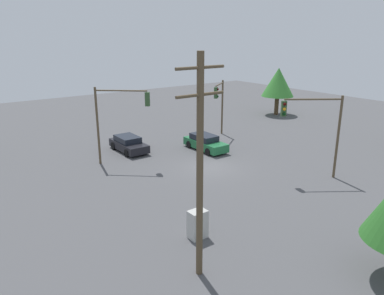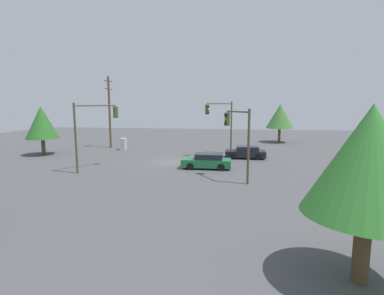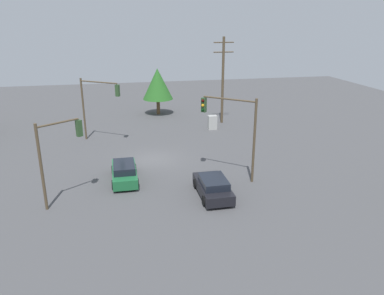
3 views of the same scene
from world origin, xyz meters
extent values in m
plane|color=#4C4C4F|center=(0.00, 0.00, 0.00)|extent=(80.00, 80.00, 0.00)
cube|color=#1E6638|center=(-2.55, -3.76, 0.53)|extent=(1.71, 4.44, 0.70)
cube|color=black|center=(-2.55, -3.98, 1.13)|extent=(1.50, 2.44, 0.50)
cylinder|color=black|center=(-3.36, -2.38, 0.32)|extent=(0.22, 0.64, 0.64)
cylinder|color=black|center=(-1.74, -2.38, 0.32)|extent=(0.22, 0.64, 0.64)
cylinder|color=black|center=(-3.36, -5.13, 0.32)|extent=(0.22, 0.64, 0.64)
cylinder|color=black|center=(-1.74, -5.13, 0.32)|extent=(0.22, 0.64, 0.64)
cube|color=black|center=(3.12, -7.47, 0.52)|extent=(1.84, 4.25, 0.66)
cube|color=black|center=(3.12, -7.68, 1.09)|extent=(1.62, 2.34, 0.48)
cylinder|color=black|center=(2.24, -6.15, 0.33)|extent=(0.22, 0.67, 0.67)
cylinder|color=black|center=(3.99, -6.15, 0.33)|extent=(0.22, 0.67, 0.67)
cylinder|color=black|center=(2.24, -8.78, 0.33)|extent=(0.22, 0.67, 0.67)
cylinder|color=black|center=(3.99, -8.78, 0.33)|extent=(0.22, 0.67, 0.67)
cylinder|color=brown|center=(-7.43, -7.24, 2.76)|extent=(0.18, 0.18, 5.51)
cylinder|color=brown|center=(-6.32, -6.43, 5.26)|extent=(2.30, 1.71, 0.12)
cube|color=#2D4C28|center=(-5.20, -5.63, 4.64)|extent=(0.44, 0.43, 1.05)
sphere|color=#360503|center=(-5.30, -5.49, 4.97)|extent=(0.22, 0.22, 0.22)
sphere|color=orange|center=(-5.30, -5.49, 4.64)|extent=(0.22, 0.22, 0.22)
sphere|color=black|center=(-5.30, -5.49, 4.30)|extent=(0.22, 0.22, 0.22)
cylinder|color=brown|center=(6.48, -5.89, 3.05)|extent=(0.18, 0.18, 6.10)
cylinder|color=brown|center=(4.97, -4.59, 5.85)|extent=(3.09, 2.70, 0.12)
cube|color=#2D4C28|center=(3.46, -3.29, 5.23)|extent=(0.44, 0.43, 1.05)
sphere|color=#360503|center=(3.35, -3.42, 5.56)|extent=(0.22, 0.22, 0.22)
sphere|color=orange|center=(3.35, -3.42, 5.23)|extent=(0.22, 0.22, 0.22)
sphere|color=black|center=(3.35, -3.42, 4.89)|extent=(0.22, 0.22, 0.22)
cylinder|color=brown|center=(-5.87, 6.93, 2.97)|extent=(0.18, 0.18, 5.94)
cylinder|color=brown|center=(-4.24, 5.81, 5.69)|extent=(3.34, 2.35, 0.12)
cube|color=#2D4C28|center=(-2.60, 4.68, 5.06)|extent=(0.44, 0.42, 1.05)
sphere|color=#360503|center=(-2.50, 4.82, 5.40)|extent=(0.22, 0.22, 0.22)
sphere|color=orange|center=(-2.50, 4.82, 5.06)|extent=(0.22, 0.22, 0.22)
sphere|color=black|center=(-2.50, 4.82, 4.73)|extent=(0.22, 0.22, 0.22)
cylinder|color=brown|center=(8.80, 10.14, 4.68)|extent=(0.28, 0.28, 9.37)
cylinder|color=brown|center=(8.80, 10.14, 8.77)|extent=(2.20, 0.12, 0.12)
cylinder|color=brown|center=(8.80, 10.14, 7.77)|extent=(2.20, 0.12, 0.12)
cube|color=#B2B2AD|center=(7.06, 7.74, 0.74)|extent=(0.91, 0.67, 1.48)
cylinder|color=#4C3823|center=(-19.30, -10.36, 1.18)|extent=(0.53, 0.53, 2.36)
cone|color=#337A2D|center=(-19.30, -10.36, 4.13)|extent=(4.02, 4.02, 3.54)
camera|label=1|loc=(17.31, 21.18, 9.97)|focal=35.00mm
camera|label=2|loc=(-29.17, -6.10, 5.88)|focal=28.00mm
camera|label=3|loc=(-2.82, -29.29, 11.24)|focal=35.00mm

